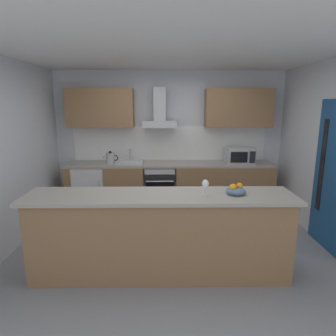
{
  "coord_description": "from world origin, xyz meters",
  "views": [
    {
      "loc": [
        -0.1,
        -3.76,
        1.99
      ],
      "look_at": [
        -0.04,
        0.5,
        1.05
      ],
      "focal_mm": 31.28,
      "sensor_mm": 36.0,
      "label": 1
    }
  ],
  "objects_px": {
    "oven": "(160,186)",
    "kettle": "(110,158)",
    "refrigerator": "(91,188)",
    "fruit_bowl": "(236,190)",
    "sink": "(130,162)",
    "range_hood": "(160,115)",
    "wine_glass": "(205,184)",
    "microwave": "(240,155)"
  },
  "relations": [
    {
      "from": "oven",
      "to": "fruit_bowl",
      "type": "relative_size",
      "value": 3.64
    },
    {
      "from": "microwave",
      "to": "fruit_bowl",
      "type": "bearing_deg",
      "value": -105.31
    },
    {
      "from": "microwave",
      "to": "wine_glass",
      "type": "distance_m",
      "value": 2.41
    },
    {
      "from": "range_hood",
      "to": "refrigerator",
      "type": "bearing_deg",
      "value": -174.23
    },
    {
      "from": "sink",
      "to": "range_hood",
      "type": "relative_size",
      "value": 0.69
    },
    {
      "from": "refrigerator",
      "to": "kettle",
      "type": "xyz_separation_m",
      "value": [
        0.4,
        -0.03,
        0.58
      ]
    },
    {
      "from": "range_hood",
      "to": "kettle",
      "type": "bearing_deg",
      "value": -169.84
    },
    {
      "from": "wine_glass",
      "to": "fruit_bowl",
      "type": "xyz_separation_m",
      "value": [
        0.35,
        0.03,
        -0.08
      ]
    },
    {
      "from": "oven",
      "to": "sink",
      "type": "bearing_deg",
      "value": 178.88
    },
    {
      "from": "oven",
      "to": "range_hood",
      "type": "height_order",
      "value": "range_hood"
    },
    {
      "from": "wine_glass",
      "to": "fruit_bowl",
      "type": "height_order",
      "value": "wine_glass"
    },
    {
      "from": "refrigerator",
      "to": "wine_glass",
      "type": "height_order",
      "value": "wine_glass"
    },
    {
      "from": "oven",
      "to": "microwave",
      "type": "bearing_deg",
      "value": -1.08
    },
    {
      "from": "wine_glass",
      "to": "fruit_bowl",
      "type": "distance_m",
      "value": 0.36
    },
    {
      "from": "refrigerator",
      "to": "fruit_bowl",
      "type": "relative_size",
      "value": 3.86
    },
    {
      "from": "refrigerator",
      "to": "fruit_bowl",
      "type": "xyz_separation_m",
      "value": [
        2.19,
        -2.21,
        0.61
      ]
    },
    {
      "from": "microwave",
      "to": "kettle",
      "type": "xyz_separation_m",
      "value": [
        -2.39,
        -0.01,
        -0.04
      ]
    },
    {
      "from": "oven",
      "to": "wine_glass",
      "type": "bearing_deg",
      "value": -76.59
    },
    {
      "from": "sink",
      "to": "microwave",
      "type": "bearing_deg",
      "value": -1.09
    },
    {
      "from": "fruit_bowl",
      "to": "oven",
      "type": "bearing_deg",
      "value": 111.83
    },
    {
      "from": "microwave",
      "to": "sink",
      "type": "xyz_separation_m",
      "value": [
        -2.04,
        0.04,
        -0.12
      ]
    },
    {
      "from": "sink",
      "to": "fruit_bowl",
      "type": "bearing_deg",
      "value": -56.9
    },
    {
      "from": "oven",
      "to": "refrigerator",
      "type": "xyz_separation_m",
      "value": [
        -1.31,
        -0.0,
        -0.03
      ]
    },
    {
      "from": "oven",
      "to": "sink",
      "type": "relative_size",
      "value": 1.6
    },
    {
      "from": "kettle",
      "to": "fruit_bowl",
      "type": "distance_m",
      "value": 2.82
    },
    {
      "from": "kettle",
      "to": "fruit_bowl",
      "type": "relative_size",
      "value": 1.31
    },
    {
      "from": "refrigerator",
      "to": "kettle",
      "type": "relative_size",
      "value": 2.94
    },
    {
      "from": "oven",
      "to": "microwave",
      "type": "relative_size",
      "value": 1.6
    },
    {
      "from": "oven",
      "to": "fruit_bowl",
      "type": "bearing_deg",
      "value": -68.17
    },
    {
      "from": "microwave",
      "to": "sink",
      "type": "relative_size",
      "value": 1.0
    },
    {
      "from": "oven",
      "to": "kettle",
      "type": "bearing_deg",
      "value": -177.88
    },
    {
      "from": "refrigerator",
      "to": "microwave",
      "type": "height_order",
      "value": "microwave"
    },
    {
      "from": "refrigerator",
      "to": "sink",
      "type": "distance_m",
      "value": 0.9
    },
    {
      "from": "microwave",
      "to": "fruit_bowl",
      "type": "xyz_separation_m",
      "value": [
        -0.6,
        -2.18,
        -0.01
      ]
    },
    {
      "from": "range_hood",
      "to": "microwave",
      "type": "bearing_deg",
      "value": -6.07
    },
    {
      "from": "refrigerator",
      "to": "microwave",
      "type": "relative_size",
      "value": 1.7
    },
    {
      "from": "oven",
      "to": "sink",
      "type": "distance_m",
      "value": 0.73
    },
    {
      "from": "oven",
      "to": "kettle",
      "type": "xyz_separation_m",
      "value": [
        -0.91,
        -0.03,
        0.55
      ]
    },
    {
      "from": "fruit_bowl",
      "to": "refrigerator",
      "type": "bearing_deg",
      "value": 134.85
    },
    {
      "from": "range_hood",
      "to": "wine_glass",
      "type": "distance_m",
      "value": 2.52
    },
    {
      "from": "refrigerator",
      "to": "sink",
      "type": "height_order",
      "value": "sink"
    },
    {
      "from": "refrigerator",
      "to": "range_hood",
      "type": "xyz_separation_m",
      "value": [
        1.31,
        0.13,
        1.36
      ]
    }
  ]
}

